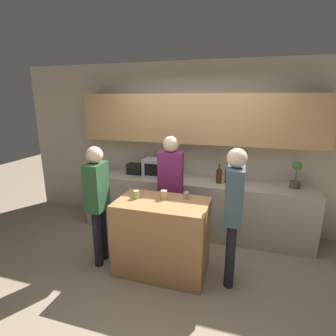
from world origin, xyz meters
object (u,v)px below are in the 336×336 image
bottle_1 (227,176)px  bottle_2 (234,175)px  microwave (161,167)px  person_center (98,197)px  bottle_0 (219,176)px  cup_1 (136,195)px  cup_0 (164,195)px  person_left (171,183)px  toaster (135,169)px  cup_2 (186,195)px  person_right (234,207)px  potted_plant (296,175)px

bottle_1 → bottle_2: 0.11m
microwave → person_center: person_center is taller
bottle_0 → cup_1: size_ratio=2.91×
microwave → cup_0: bearing=-69.5°
bottle_1 → person_left: person_left is taller
microwave → toaster: (-0.46, 0.00, -0.06)m
microwave → cup_2: 1.20m
person_left → person_center: size_ratio=1.04×
toaster → cup_0: toaster is taller
cup_1 → person_right: (1.17, 0.01, -0.02)m
cup_2 → toaster: bearing=138.3°
bottle_0 → person_right: 1.11m
toaster → person_center: (0.03, -1.25, -0.04)m
potted_plant → person_left: (-1.69, -0.59, -0.10)m
bottle_0 → potted_plant: bearing=4.7°
potted_plant → cup_2: bearing=-143.8°
bottle_2 → cup_2: size_ratio=3.86×
cup_0 → person_right: size_ratio=0.07×
toaster → cup_2: size_ratio=3.10×
microwave → bottle_0: size_ratio=1.80×
toaster → bottle_0: (1.42, -0.09, 0.02)m
toaster → bottle_2: bottle_2 is taller
person_right → person_left: bearing=56.6°
bottle_0 → person_left: 0.80m
microwave → potted_plant: 2.04m
person_left → cup_1: bearing=59.1°
bottle_1 → person_center: (-1.51, -1.20, -0.06)m
cup_2 → person_center: 1.12m
toaster → bottle_1: bottle_1 is taller
potted_plant → cup_2: size_ratio=4.72×
bottle_1 → cup_0: bottle_1 is taller
person_left → person_right: bearing=141.2°
bottle_0 → cup_2: bottle_0 is taller
microwave → cup_2: bearing=-56.2°
bottle_0 → cup_0: size_ratio=2.60×
cup_2 → person_right: bearing=-15.9°
bottle_2 → cup_2: bearing=-117.4°
bottle_2 → toaster: bearing=179.8°
microwave → toaster: bearing=179.8°
bottle_0 → bottle_2: (0.22, 0.08, 0.01)m
cup_1 → potted_plant: bearing=31.0°
toaster → person_left: 1.00m
potted_plant → bottle_2: 0.85m
microwave → cup_2: microwave is taller
toaster → bottle_2: 1.64m
potted_plant → bottle_0: 1.08m
microwave → cup_1: microwave is taller
cup_1 → cup_2: size_ratio=1.19×
cup_1 → bottle_0: bearing=50.8°
toaster → bottle_1: (1.54, -0.05, 0.02)m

